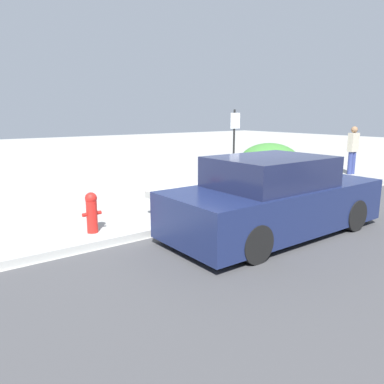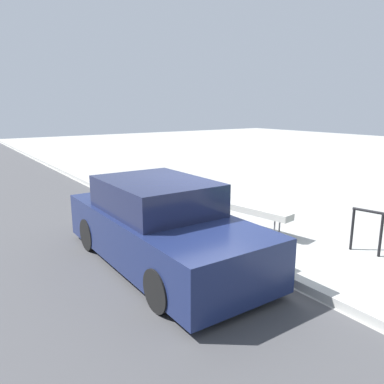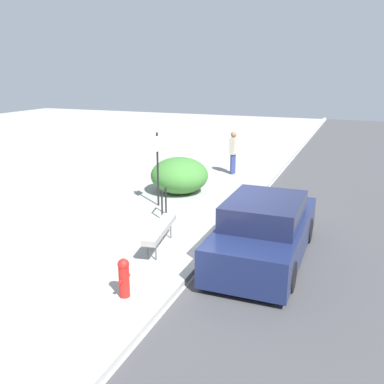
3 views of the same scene
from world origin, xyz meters
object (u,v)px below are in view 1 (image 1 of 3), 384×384
object	(u,v)px
parked_car_near	(274,199)
fire_hydrant	(92,211)
bike_rack	(225,175)
bench	(182,189)
pedestrian	(353,149)
sign_post	(234,140)

from	to	relation	value
parked_car_near	fire_hydrant	bearing A→B (deg)	142.31
parked_car_near	bike_rack	bearing A→B (deg)	62.36
bike_rack	fire_hydrant	xyz separation A→B (m)	(-4.40, -1.25, -0.09)
bench	pedestrian	distance (m)	8.04
bench	bike_rack	distance (m)	2.28
parked_car_near	sign_post	bearing A→B (deg)	56.06
pedestrian	bike_rack	bearing A→B (deg)	-179.12
sign_post	bike_rack	bearing A→B (deg)	-145.94
fire_hydrant	parked_car_near	distance (m)	3.37
sign_post	fire_hydrant	size ratio (longest dim) A/B	3.01
pedestrian	fire_hydrant	bearing A→B (deg)	-170.83
bike_rack	sign_post	distance (m)	1.41
bike_rack	sign_post	size ratio (longest dim) A/B	0.36
bike_rack	parked_car_near	distance (m)	3.74
bench	sign_post	size ratio (longest dim) A/B	0.84
fire_hydrant	bike_rack	bearing A→B (deg)	15.85
parked_car_near	pedestrian	bearing A→B (deg)	21.44
fire_hydrant	parked_car_near	world-z (taller)	parked_car_near
pedestrian	parked_car_near	bearing A→B (deg)	-154.65
sign_post	bench	bearing A→B (deg)	-153.52
sign_post	parked_car_near	distance (m)	4.80
sign_post	pedestrian	distance (m)	5.10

